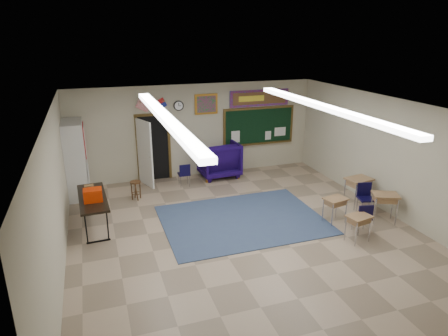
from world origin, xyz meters
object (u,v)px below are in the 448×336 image
object	(u,v)px
student_desk_front_left	(335,209)
student_desk_front_right	(358,190)
wingback_armchair	(218,159)
folding_table	(94,210)
wooden_stool	(136,190)

from	to	relation	value
student_desk_front_left	student_desk_front_right	distance (m)	1.36
wingback_armchair	student_desk_front_left	world-z (taller)	wingback_armchair
student_desk_front_left	folding_table	size ratio (longest dim) A/B	0.34
folding_table	wingback_armchair	bearing A→B (deg)	29.62
wingback_armchair	wooden_stool	world-z (taller)	wingback_armchair
wingback_armchair	student_desk_front_right	world-z (taller)	wingback_armchair
folding_table	student_desk_front_right	bearing A→B (deg)	-11.02
student_desk_front_right	wooden_stool	world-z (taller)	student_desk_front_right
wingback_armchair	student_desk_front_right	xyz separation A→B (m)	(2.87, -3.52, -0.13)
student_desk_front_left	wooden_stool	distance (m)	5.46
folding_table	wooden_stool	world-z (taller)	folding_table
student_desk_front_left	student_desk_front_right	world-z (taller)	student_desk_front_right
student_desk_front_left	wooden_stool	world-z (taller)	student_desk_front_left
wooden_stool	student_desk_front_right	bearing A→B (deg)	-22.84
wingback_armchair	student_desk_front_right	bearing A→B (deg)	126.54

